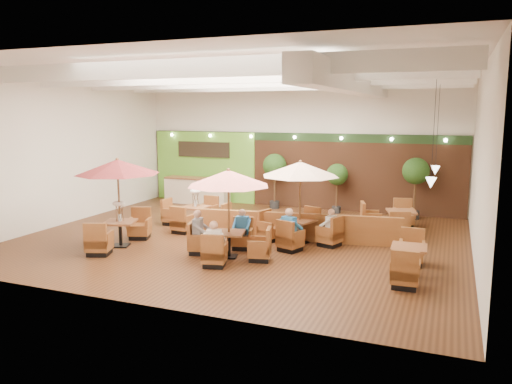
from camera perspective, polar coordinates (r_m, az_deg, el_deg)
The scene contains 17 objects.
room at distance 16.97m, azimuth 0.74°, elevation 7.49°, with size 14.04×14.00×5.52m.
service_counter at distance 22.72m, azimuth -6.76°, elevation 0.15°, with size 3.00×0.75×1.18m.
booth_divider at distance 16.13m, azimuth 4.68°, elevation -4.02°, with size 6.62×0.18×0.92m, color brown.
table_0 at distance 15.72m, azimuth -15.49°, elevation 1.37°, with size 2.55×2.87×2.76m.
table_1 at distance 14.07m, azimuth -3.15°, elevation -0.55°, with size 2.63×2.63×2.57m.
table_2 at distance 15.61m, azimuth 5.06°, elevation 0.57°, with size 2.74×2.74×2.65m.
table_3 at distance 18.13m, azimuth -6.90°, elevation -2.67°, with size 2.59×2.59×1.54m.
table_4 at distance 13.38m, azimuth 17.03°, elevation -7.58°, with size 0.90×2.60×0.97m.
table_5 at distance 17.77m, azimuth 15.26°, elevation -3.33°, with size 2.00×2.87×1.02m.
topiary_0 at distance 21.27m, azimuth 2.15°, elevation 2.78°, with size 1.01×1.01×2.36m.
topiary_1 at distance 20.57m, azimuth 9.25°, elevation 1.77°, with size 0.88×0.88×2.04m.
topiary_2 at distance 20.11m, azimuth 17.80°, elevation 2.03°, with size 1.03×1.03×2.39m.
diner_0 at distance 13.45m, azimuth -4.80°, elevation -5.37°, with size 0.44×0.40×0.81m.
diner_1 at distance 15.11m, azimuth -1.63°, elevation -3.77°, with size 0.40×0.33×0.76m.
diner_2 at distance 14.68m, azimuth -6.46°, elevation -4.10°, with size 0.40×0.46×0.85m.
diner_3 at distance 14.90m, azimuth 3.93°, elevation -3.86°, with size 0.47×0.44×0.85m.
diner_4 at distance 15.57m, azimuth 8.43°, elevation -3.54°, with size 0.36×0.40×0.73m.
Camera 1 is at (6.30, -14.63, 4.15)m, focal length 35.00 mm.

